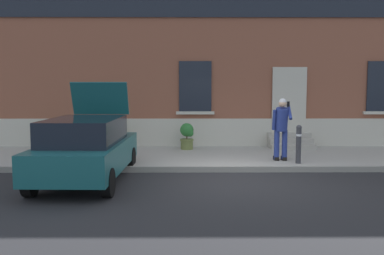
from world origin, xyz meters
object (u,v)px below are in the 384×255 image
(planter_cream, at_px, (45,135))
(planter_olive, at_px, (187,135))
(person_on_phone, at_px, (281,125))
(bollard_near_person, at_px, (299,143))
(planter_terracotta, at_px, (116,135))
(hatchback_car_teal, at_px, (86,148))

(planter_cream, relative_size, planter_olive, 1.00)
(person_on_phone, xyz_separation_m, planter_olive, (-2.62, 2.11, -0.54))
(planter_olive, bearing_deg, person_on_phone, -38.86)
(bollard_near_person, distance_m, planter_olive, 3.92)
(person_on_phone, height_order, planter_olive, person_on_phone)
(planter_cream, relative_size, planter_terracotta, 1.00)
(planter_terracotta, bearing_deg, person_on_phone, -25.57)
(planter_terracotta, relative_size, planter_olive, 1.00)
(bollard_near_person, bearing_deg, person_on_phone, 133.85)
(planter_terracotta, bearing_deg, hatchback_car_teal, -89.59)
(bollard_near_person, xyz_separation_m, person_on_phone, (-0.39, 0.40, 0.43))
(hatchback_car_teal, relative_size, planter_olive, 4.78)
(hatchback_car_teal, xyz_separation_m, planter_terracotta, (-0.03, 4.25, -0.19))
(person_on_phone, xyz_separation_m, planter_terracotta, (-4.99, 2.39, -0.54))
(planter_cream, height_order, planter_terracotta, same)
(person_on_phone, distance_m, planter_olive, 3.41)
(person_on_phone, bearing_deg, planter_olive, 130.25)
(bollard_near_person, height_order, person_on_phone, person_on_phone)
(person_on_phone, bearing_deg, planter_cream, 151.28)
(bollard_near_person, bearing_deg, planter_terracotta, 152.58)
(hatchback_car_teal, xyz_separation_m, bollard_near_person, (5.34, 1.46, -0.09))
(hatchback_car_teal, relative_size, person_on_phone, 2.36)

